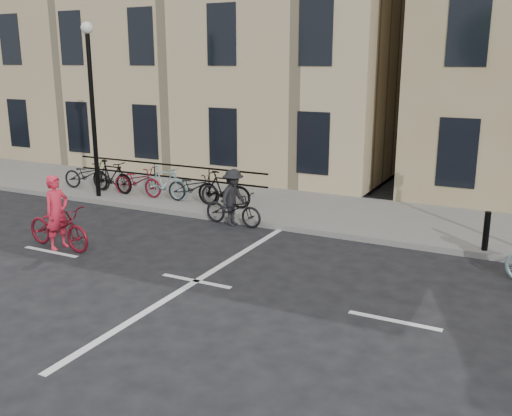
% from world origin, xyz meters
% --- Properties ---
extents(ground, '(120.00, 120.00, 0.00)m').
position_xyz_m(ground, '(0.00, 0.00, 0.00)').
color(ground, black).
rests_on(ground, ground).
extents(sidewalk, '(46.00, 4.00, 0.15)m').
position_xyz_m(sidewalk, '(-4.00, 6.00, 0.07)').
color(sidewalk, slate).
rests_on(sidewalk, ground).
extents(building_west, '(20.00, 10.00, 10.00)m').
position_xyz_m(building_west, '(-9.00, 13.00, 5.15)').
color(building_west, tan).
rests_on(building_west, sidewalk).
extents(lamp_post, '(0.36, 0.36, 5.28)m').
position_xyz_m(lamp_post, '(-6.50, 4.40, 3.49)').
color(lamp_post, black).
rests_on(lamp_post, sidewalk).
extents(bollard_east, '(0.14, 0.14, 0.90)m').
position_xyz_m(bollard_east, '(5.00, 4.25, 0.60)').
color(bollard_east, black).
rests_on(bollard_east, sidewalk).
extents(parked_bikes, '(7.25, 1.23, 1.05)m').
position_xyz_m(parked_bikes, '(-4.92, 5.04, 0.65)').
color(parked_bikes, black).
rests_on(parked_bikes, sidewalk).
extents(cyclist_pink, '(2.02, 0.84, 1.75)m').
position_xyz_m(cyclist_pink, '(-4.03, 0.32, 0.61)').
color(cyclist_pink, maroon).
rests_on(cyclist_pink, ground).
extents(cyclist_dark, '(1.75, 1.02, 1.53)m').
position_xyz_m(cyclist_dark, '(-1.32, 3.90, 0.60)').
color(cyclist_dark, black).
rests_on(cyclist_dark, ground).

